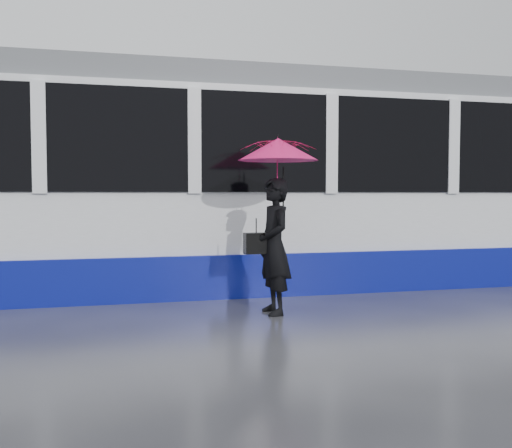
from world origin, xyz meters
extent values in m
plane|color=#2A2A2F|center=(0.00, 0.00, 0.00)|extent=(90.00, 90.00, 0.00)
cube|color=#3F3D38|center=(0.00, 1.78, 0.01)|extent=(34.00, 0.07, 0.02)
cube|color=#3F3D38|center=(0.00, 3.22, 0.01)|extent=(34.00, 0.07, 0.02)
cube|color=white|center=(2.44, 2.50, 1.52)|extent=(24.00, 2.40, 2.95)
cube|color=navy|center=(2.44, 2.50, 0.31)|extent=(24.00, 2.56, 0.62)
cube|color=black|center=(2.44, 2.50, 2.20)|extent=(23.00, 2.48, 1.40)
cube|color=#5B5F63|center=(2.44, 2.50, 3.17)|extent=(23.60, 2.20, 0.35)
imported|color=black|center=(0.76, 0.16, 0.83)|extent=(0.45, 0.64, 1.67)
imported|color=#FF157D|center=(0.81, 0.16, 1.76)|extent=(0.98, 0.99, 0.83)
cone|color=#FF157D|center=(0.81, 0.16, 2.02)|extent=(1.05, 1.05, 0.27)
cylinder|color=black|center=(0.81, 0.16, 2.17)|extent=(0.01, 0.01, 0.06)
cylinder|color=black|center=(0.88, 0.18, 1.44)|extent=(0.02, 0.02, 0.73)
cube|color=black|center=(0.54, 0.18, 0.87)|extent=(0.31, 0.15, 0.26)
cylinder|color=black|center=(0.54, 0.18, 1.09)|extent=(0.01, 0.01, 0.18)
camera|label=1|loc=(-1.14, -6.53, 1.47)|focal=40.00mm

